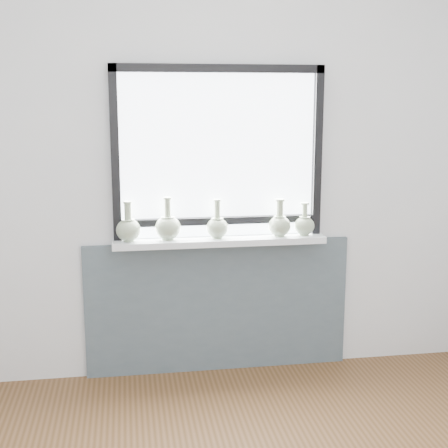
{
  "coord_description": "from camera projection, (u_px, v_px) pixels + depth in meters",
  "views": [
    {
      "loc": [
        -0.57,
        -2.02,
        1.75
      ],
      "look_at": [
        0.0,
        1.55,
        1.02
      ],
      "focal_mm": 50.0,
      "sensor_mm": 36.0,
      "label": 1
    }
  ],
  "objects": [
    {
      "name": "vase_e",
      "position": [
        304.0,
        224.0,
        3.94
      ],
      "size": [
        0.13,
        0.13,
        0.21
      ],
      "rotation": [
        0.0,
        0.0,
        0.23
      ],
      "color": "#9FB38E",
      "rests_on": "windowsill"
    },
    {
      "name": "windowsill",
      "position": [
        220.0,
        241.0,
        3.87
      ],
      "size": [
        1.32,
        0.18,
        0.04
      ],
      "primitive_type": "cube",
      "color": "white",
      "rests_on": "apron_panel"
    },
    {
      "name": "vase_d",
      "position": [
        280.0,
        224.0,
        3.9
      ],
      "size": [
        0.14,
        0.14,
        0.24
      ],
      "rotation": [
        0.0,
        0.0,
        -0.29
      ],
      "color": "#9FB38E",
      "rests_on": "windowsill"
    },
    {
      "name": "vase_b",
      "position": [
        168.0,
        226.0,
        3.8
      ],
      "size": [
        0.16,
        0.16,
        0.26
      ],
      "rotation": [
        0.0,
        0.0,
        -0.01
      ],
      "color": "#9FB38E",
      "rests_on": "windowsill"
    },
    {
      "name": "back_wall",
      "position": [
        217.0,
        172.0,
        3.88
      ],
      "size": [
        3.6,
        0.02,
        2.6
      ],
      "primitive_type": "cube",
      "color": "silver",
      "rests_on": "ground"
    },
    {
      "name": "vase_a",
      "position": [
        128.0,
        228.0,
        3.76
      ],
      "size": [
        0.15,
        0.15,
        0.25
      ],
      "rotation": [
        0.0,
        0.0,
        -0.27
      ],
      "color": "#9FB38E",
      "rests_on": "windowsill"
    },
    {
      "name": "apron_panel",
      "position": [
        218.0,
        306.0,
        4.03
      ],
      "size": [
        1.7,
        0.03,
        0.86
      ],
      "primitive_type": "cube",
      "color": "#4C5A63",
      "rests_on": "ground"
    },
    {
      "name": "vase_c",
      "position": [
        217.0,
        226.0,
        3.85
      ],
      "size": [
        0.14,
        0.14,
        0.24
      ],
      "rotation": [
        0.0,
        0.0,
        -0.14
      ],
      "color": "#9FB38E",
      "rests_on": "windowsill"
    },
    {
      "name": "window",
      "position": [
        218.0,
        150.0,
        3.82
      ],
      "size": [
        1.3,
        0.06,
        1.05
      ],
      "color": "black",
      "rests_on": "windowsill"
    }
  ]
}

